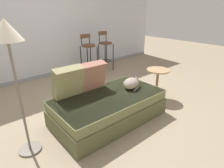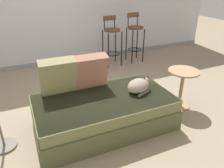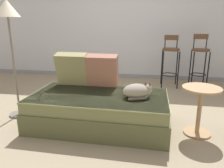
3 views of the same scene
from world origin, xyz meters
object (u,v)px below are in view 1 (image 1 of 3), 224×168
(bar_stool_near_window, at_px, (89,52))
(floor_lamp, at_px, (8,44))
(throw_pillow_corner, at_px, (68,82))
(cat, at_px, (132,83))
(couch, at_px, (109,107))
(throw_pillow_middle, at_px, (92,76))
(side_table, at_px, (157,80))
(bar_stool_by_doorway, at_px, (105,48))

(bar_stool_near_window, height_order, floor_lamp, floor_lamp)
(throw_pillow_corner, distance_m, cat, 1.04)
(throw_pillow_corner, relative_size, cat, 1.22)
(couch, distance_m, floor_lamp, 1.66)
(throw_pillow_corner, bearing_deg, bar_stool_near_window, 47.71)
(couch, xyz_separation_m, throw_pillow_middle, (-0.04, 0.37, 0.44))
(couch, relative_size, cat, 4.51)
(couch, bearing_deg, throw_pillow_corner, 141.46)
(throw_pillow_corner, xyz_separation_m, side_table, (1.69, -0.39, -0.28))
(throw_pillow_middle, relative_size, floor_lamp, 0.29)
(throw_pillow_middle, bearing_deg, bar_stool_near_window, 57.20)
(bar_stool_by_doorway, bearing_deg, throw_pillow_corner, -141.44)
(throw_pillow_middle, distance_m, side_table, 1.34)
(cat, height_order, bar_stool_by_doorway, bar_stool_by_doorway)
(throw_pillow_middle, bearing_deg, floor_lamp, -167.98)
(cat, bearing_deg, bar_stool_by_doorway, 61.38)
(couch, bearing_deg, cat, -2.59)
(throw_pillow_corner, xyz_separation_m, throw_pillow_middle, (0.43, -0.01, -0.01))
(cat, bearing_deg, couch, 177.41)
(couch, height_order, cat, cat)
(throw_pillow_corner, bearing_deg, bar_stool_by_doorway, 38.56)
(throw_pillow_corner, xyz_separation_m, bar_stool_by_doorway, (2.07, 1.65, -0.03))
(bar_stool_near_window, xyz_separation_m, bar_stool_by_doorway, (0.57, 0.00, 0.02))
(cat, bearing_deg, throw_pillow_corner, 157.38)
(bar_stool_by_doorway, height_order, floor_lamp, floor_lamp)
(side_table, bearing_deg, couch, 179.15)
(bar_stool_near_window, height_order, side_table, bar_stool_near_window)
(throw_pillow_middle, distance_m, cat, 0.67)
(couch, height_order, floor_lamp, floor_lamp)
(bar_stool_by_doorway, height_order, side_table, bar_stool_by_doorway)
(throw_pillow_middle, xyz_separation_m, bar_stool_by_doorway, (1.64, 1.66, -0.02))
(bar_stool_near_window, bearing_deg, side_table, -84.77)
(throw_pillow_middle, height_order, bar_stool_near_window, bar_stool_near_window)
(throw_pillow_corner, relative_size, bar_stool_near_window, 0.45)
(cat, bearing_deg, bar_stool_near_window, 75.02)
(couch, bearing_deg, bar_stool_by_doorway, 51.71)
(floor_lamp, bearing_deg, bar_stool_by_doorway, 34.13)
(throw_pillow_corner, distance_m, side_table, 1.75)
(throw_pillow_corner, distance_m, floor_lamp, 1.04)
(side_table, xyz_separation_m, floor_lamp, (-2.43, 0.14, 0.95))
(cat, bearing_deg, floor_lamp, 175.29)
(throw_pillow_middle, relative_size, cat, 1.19)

